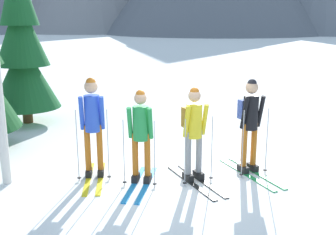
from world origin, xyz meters
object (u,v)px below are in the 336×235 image
object	(u,v)px
skier_in_blue	(93,122)
pine_tree_mid	(22,48)
skier_in_yellow	(194,129)
skier_in_black	(250,120)
skier_in_green	(141,133)

from	to	relation	value
skier_in_blue	pine_tree_mid	xyz separation A→B (m)	(-2.19, 4.24, 1.03)
skier_in_yellow	skier_in_blue	bearing A→B (deg)	170.03
pine_tree_mid	skier_in_black	bearing A→B (deg)	-40.01
skier_in_blue	skier_in_black	size ratio (longest dim) A/B	1.03
skier_in_blue	skier_in_black	bearing A→B (deg)	-0.64
skier_in_yellow	skier_in_black	world-z (taller)	skier_in_black
skier_in_green	skier_in_black	bearing A→B (deg)	8.87
skier_in_green	pine_tree_mid	size ratio (longest dim) A/B	0.37
skier_in_yellow	pine_tree_mid	world-z (taller)	pine_tree_mid
skier_in_black	skier_in_blue	bearing A→B (deg)	179.36
pine_tree_mid	skier_in_green	bearing A→B (deg)	-56.42
skier_in_black	pine_tree_mid	bearing A→B (deg)	139.99
skier_in_green	skier_in_black	distance (m)	2.07
skier_in_yellow	pine_tree_mid	size ratio (longest dim) A/B	0.38
skier_in_black	pine_tree_mid	world-z (taller)	pine_tree_mid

